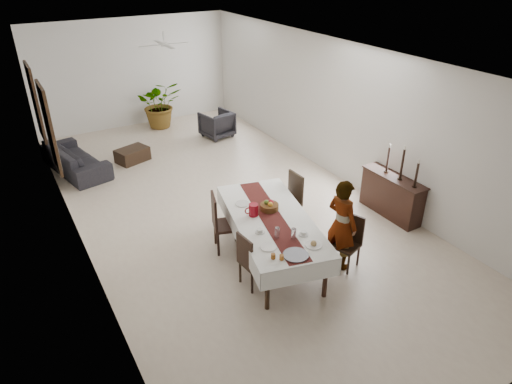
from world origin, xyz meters
name	(u,v)px	position (x,y,z in m)	size (l,w,h in m)	color
floor	(225,204)	(0.00, 0.00, 0.00)	(6.00, 12.00, 0.00)	beige
ceiling	(220,54)	(0.00, 0.00, 3.20)	(6.00, 12.00, 0.02)	white
wall_back	(133,73)	(0.00, 6.00, 1.60)	(6.00, 0.02, 3.20)	silver
wall_front	(488,320)	(0.00, -6.00, 1.60)	(6.00, 0.02, 3.20)	silver
wall_left	(67,167)	(-3.00, 0.00, 1.60)	(0.02, 12.00, 3.20)	silver
wall_right	(339,111)	(3.00, 0.00, 1.60)	(0.02, 12.00, 3.20)	silver
dining_table_top	(271,220)	(-0.16, -2.14, 0.79)	(1.09, 2.62, 0.05)	black
table_leg_fl	(267,289)	(-0.92, -3.24, 0.38)	(0.08, 0.08, 0.77)	black
table_leg_fr	(325,277)	(0.02, -3.46, 0.38)	(0.08, 0.08, 0.77)	black
table_leg_bl	(228,209)	(-0.35, -0.81, 0.38)	(0.08, 0.08, 0.77)	black
table_leg_br	(274,202)	(0.59, -1.03, 0.38)	(0.08, 0.08, 0.77)	black
tablecloth_top	(271,218)	(-0.16, -2.14, 0.83)	(1.29, 2.82, 0.01)	white
tablecloth_drape_left	(236,232)	(-0.79, -1.99, 0.67)	(0.01, 2.82, 0.33)	silver
tablecloth_drape_right	(305,220)	(0.46, -2.28, 0.67)	(0.01, 2.82, 0.33)	white
tablecloth_drape_near	(302,275)	(-0.49, -3.50, 0.67)	(1.29, 0.01, 0.33)	silver
tablecloth_drape_far	(249,190)	(0.16, -0.77, 0.67)	(1.29, 0.01, 0.33)	silver
table_runner	(271,218)	(-0.16, -2.14, 0.83)	(0.38, 2.73, 0.00)	maroon
red_pitcher	(253,210)	(-0.39, -1.91, 0.94)	(0.16, 0.16, 0.22)	maroon
pitcher_handle	(248,211)	(-0.48, -1.89, 0.94)	(0.13, 0.13, 0.02)	maroon
wine_glass_near	(294,234)	(-0.20, -2.86, 0.93)	(0.08, 0.08, 0.19)	white
wine_glass_mid	(277,233)	(-0.41, -2.70, 0.93)	(0.08, 0.08, 0.19)	silver
teacup_right	(304,233)	(0.00, -2.85, 0.86)	(0.10, 0.10, 0.07)	white
saucer_right	(303,234)	(0.00, -2.85, 0.84)	(0.16, 0.16, 0.01)	silver
teacup_left	(260,231)	(-0.57, -2.43, 0.86)	(0.10, 0.10, 0.07)	silver
saucer_left	(260,232)	(-0.57, -2.43, 0.84)	(0.16, 0.16, 0.01)	silver
plate_near_right	(313,245)	(-0.04, -3.18, 0.84)	(0.26, 0.26, 0.02)	silver
bread_near_right	(314,244)	(-0.04, -3.18, 0.87)	(0.10, 0.10, 0.10)	tan
plate_near_left	(268,247)	(-0.67, -2.86, 0.84)	(0.26, 0.26, 0.02)	white
plate_far_left	(242,204)	(-0.37, -1.47, 0.84)	(0.26, 0.26, 0.02)	silver
serving_tray	(296,255)	(-0.43, -3.25, 0.84)	(0.39, 0.39, 0.02)	#444549
jam_jar_a	(282,257)	(-0.67, -3.23, 0.87)	(0.07, 0.07, 0.08)	#924F15
jam_jar_b	(273,256)	(-0.76, -3.14, 0.87)	(0.07, 0.07, 0.08)	brown
fruit_basket	(269,207)	(-0.05, -1.88, 0.89)	(0.33, 0.33, 0.11)	brown
fruit_red	(271,202)	(-0.01, -1.87, 0.97)	(0.10, 0.10, 0.10)	maroon
fruit_green	(266,202)	(-0.08, -1.84, 0.97)	(0.09, 0.09, 0.09)	#4E7222
fruit_yellow	(270,204)	(-0.06, -1.94, 0.97)	(0.09, 0.09, 0.09)	gold
chair_right_near_seat	(346,246)	(0.81, -3.01, 0.43)	(0.41, 0.41, 0.05)	black
chair_right_near_leg_fl	(358,256)	(1.03, -3.11, 0.20)	(0.04, 0.04, 0.40)	black
chair_right_near_leg_fr	(342,248)	(0.92, -2.79, 0.20)	(0.04, 0.04, 0.40)	black
chair_right_near_leg_bl	(348,265)	(0.71, -3.22, 0.20)	(0.04, 0.04, 0.40)	black
chair_right_near_leg_br	(332,257)	(0.60, -2.90, 0.20)	(0.04, 0.04, 0.40)	black
chair_right_near_back	(353,228)	(0.99, -2.95, 0.70)	(0.41, 0.04, 0.52)	black
chair_right_far_seat	(287,203)	(0.69, -1.34, 0.48)	(0.46, 0.46, 0.05)	black
chair_right_far_leg_fl	(299,216)	(0.89, -1.53, 0.23)	(0.05, 0.05, 0.45)	black
chair_right_far_leg_fr	(288,208)	(0.88, -1.15, 0.23)	(0.05, 0.05, 0.45)	black
chair_right_far_leg_bl	(284,221)	(0.51, -1.54, 0.23)	(0.05, 0.05, 0.45)	black
chair_right_far_leg_br	(273,213)	(0.50, -1.16, 0.23)	(0.05, 0.05, 0.45)	black
chair_right_far_back	(296,187)	(0.90, -1.34, 0.79)	(0.46, 0.04, 0.58)	black
chair_left_near_seat	(255,262)	(-0.78, -2.62, 0.44)	(0.42, 0.42, 0.05)	black
chair_left_near_leg_fl	(240,272)	(-0.97, -2.47, 0.21)	(0.04, 0.04, 0.41)	black
chair_left_near_leg_fr	(252,283)	(-0.94, -2.81, 0.21)	(0.04, 0.04, 0.41)	black
chair_left_near_leg_bl	(257,264)	(-0.63, -2.44, 0.21)	(0.04, 0.04, 0.41)	black
chair_left_near_leg_br	(269,275)	(-0.60, -2.78, 0.21)	(0.04, 0.04, 0.41)	black
chair_left_near_back	(245,252)	(-0.97, -2.64, 0.72)	(0.42, 0.04, 0.53)	black
chair_left_far_seat	(227,225)	(-0.71, -1.49, 0.50)	(0.48, 0.48, 0.05)	black
chair_left_far_leg_fl	(215,233)	(-0.84, -1.25, 0.24)	(0.05, 0.05, 0.47)	black
chair_left_far_leg_fr	(218,245)	(-0.95, -1.62, 0.24)	(0.05, 0.05, 0.47)	black
chair_left_far_leg_bl	(236,230)	(-0.46, -1.37, 0.24)	(0.05, 0.05, 0.47)	black
chair_left_far_leg_br	(240,242)	(-0.58, -1.74, 0.24)	(0.05, 0.05, 0.47)	black
chair_left_far_back	(214,211)	(-0.92, -1.43, 0.82)	(0.48, 0.04, 0.61)	black
woman	(342,224)	(0.76, -2.91, 0.82)	(0.60, 0.39, 1.65)	gray
sideboard_body	(391,196)	(2.78, -2.11, 0.42)	(0.38, 1.41, 0.85)	black
sideboard_top	(394,177)	(2.78, -2.11, 0.86)	(0.41, 1.47, 0.03)	black
candlestick_near_base	(414,186)	(2.78, -2.63, 0.89)	(0.09, 0.09, 0.03)	black
candlestick_near_shaft	(417,175)	(2.78, -2.63, 1.14)	(0.05, 0.05, 0.47)	black
candlestick_near_candle	(419,161)	(2.78, -2.63, 1.41)	(0.03, 0.03, 0.08)	beige
candlestick_mid_base	(400,179)	(2.78, -2.25, 0.89)	(0.09, 0.09, 0.03)	black
candlestick_mid_shaft	(402,164)	(2.78, -2.25, 1.21)	(0.05, 0.05, 0.61)	black
candlestick_mid_candle	(405,148)	(2.78, -2.25, 1.55)	(0.03, 0.03, 0.08)	silver
candlestick_far_base	(386,172)	(2.78, -1.87, 0.89)	(0.09, 0.09, 0.03)	black
candlestick_far_shaft	(388,159)	(2.78, -1.87, 1.16)	(0.05, 0.05, 0.52)	black
candlestick_far_candle	(390,146)	(2.78, -1.87, 1.46)	(0.03, 0.03, 0.08)	beige
sofa	(75,158)	(-2.43, 3.41, 0.33)	(2.28, 0.89, 0.67)	#252328
armchair	(217,124)	(1.64, 3.74, 0.38)	(0.81, 0.83, 0.76)	#272529
coffee_table	(132,155)	(-1.05, 3.25, 0.18)	(0.79, 0.53, 0.35)	black
potted_plant	(160,104)	(0.52, 5.37, 0.73)	(1.31, 1.14, 1.46)	#285923
mirror_frame_near	(49,128)	(-2.96, 2.20, 1.60)	(0.06, 1.05, 1.85)	black
mirror_glass_near	(51,128)	(-2.92, 2.20, 1.60)	(0.01, 0.90, 1.70)	silver
mirror_frame_far	(35,102)	(-2.96, 4.30, 1.60)	(0.06, 1.05, 1.85)	black
mirror_glass_far	(37,102)	(-2.92, 4.30, 1.60)	(0.01, 0.90, 1.70)	silver
fan_rod	(163,36)	(0.00, 3.00, 3.10)	(0.04, 0.04, 0.20)	silver
fan_hub	(164,45)	(0.00, 3.00, 2.90)	(0.16, 0.16, 0.08)	white
fan_blade_n	(159,42)	(0.00, 3.35, 2.90)	(0.10, 0.55, 0.01)	silver
fan_blade_s	(170,47)	(0.00, 2.65, 2.90)	(0.10, 0.55, 0.01)	silver
fan_blade_e	(178,43)	(0.35, 3.00, 2.90)	(0.55, 0.10, 0.01)	white
fan_blade_w	(150,46)	(-0.35, 3.00, 2.90)	(0.55, 0.10, 0.01)	silver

